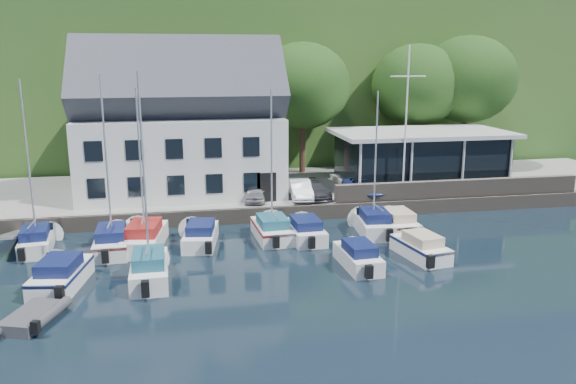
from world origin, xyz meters
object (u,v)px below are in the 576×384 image
Objects in this scene: boat_r2_3 at (358,254)px; boat_r2_4 at (421,245)px; boat_r2_0 at (61,272)px; boat_r1_5 at (305,228)px; car_white at (300,189)px; boat_r1_2 at (141,167)px; car_dgrey at (315,190)px; harbor_building at (182,132)px; boat_r1_4 at (272,167)px; car_blue at (365,186)px; boat_r1_3 at (201,233)px; flagpole at (406,123)px; boat_r1_1 at (107,173)px; boat_r1_0 at (30,176)px; club_pavilion at (420,157)px; boat_r1_6 at (376,159)px; boat_r1_7 at (397,221)px; boat_r2_1 at (144,185)px; car_silver at (254,192)px; dinghy_1 at (32,315)px.

boat_r2_3 is 1.00× the size of boat_r2_4.
boat_r1_5 is at bearing 29.81° from boat_r2_0.
boat_r1_2 is (-10.22, -5.74, 3.01)m from car_white.
boat_r2_0 is at bearing -149.41° from car_dgrey.
harbor_building is 1.66× the size of boat_r1_4.
harbor_building reaches higher than boat_r2_4.
car_blue is at bearing 44.64° from boat_r1_5.
flagpole is at bearing 28.24° from boat_r1_3.
boat_r1_1 is 11.62m from boat_r1_5.
boat_r2_0 is (2.39, -5.72, -3.52)m from boat_r1_0.
club_pavilion is at bearing 36.84° from boat_r1_5.
boat_r2_0 is at bearing -161.56° from boat_r1_5.
boat_r1_7 is at bearing 7.20° from boat_r1_6.
boat_r1_0 is at bearing 178.82° from boat_r1_7.
boat_r2_1 is at bearing -108.67° from boat_r1_3.
boat_r2_0 is at bearing 172.29° from boat_r2_4.
flagpole is at bearing 4.09° from car_silver.
boat_r1_1 reaches higher than car_silver.
boat_r1_4 is at bearing -154.65° from flagpole.
boat_r1_2 is at bearing 5.96° from boat_r1_1.
boat_r1_3 reaches higher than dinghy_1.
boat_r2_1 reaches higher than boat_r1_1.
boat_r1_6 is 1.57× the size of boat_r2_0.
boat_r2_1 is (-10.78, -10.88, 3.20)m from car_dgrey.
car_silver is 9.88m from boat_r1_7.
boat_r2_3 is (3.94, -10.84, -0.90)m from car_silver.
boat_r2_0 reaches higher than boat_r1_3.
flagpole reaches higher than boat_r1_2.
boat_r1_7 is 1.06× the size of boat_r2_3.
boat_r1_1 is at bearing -164.64° from flagpole.
club_pavilion is 1.49× the size of boat_r1_1.
boat_r1_5 is 10.80m from boat_r2_1.
boat_r1_2 is (-2.30, -9.24, -0.69)m from harbor_building.
car_silver is at bearing 71.89° from dinghy_1.
boat_r1_4 is 15.06m from dinghy_1.
boat_r1_3 is at bearing -179.26° from boat_r1_4.
boat_r1_2 is at bearing 178.61° from boat_r1_4.
boat_r1_6 is at bearing -73.15° from car_dgrey.
boat_r1_2 is at bearing -133.56° from car_silver.
boat_r1_4 is 6.28m from boat_r1_6.
car_blue is at bearing 56.87° from dinghy_1.
boat_r1_2 is 15.87m from boat_r2_4.
boat_r1_2 is 10.07m from boat_r1_5.
boat_r1_0 reaches higher than boat_r1_5.
car_dgrey is 0.64× the size of boat_r2_0.
boat_r2_3 is (0.74, -10.91, -0.97)m from car_white.
boat_r2_0 is at bearing -157.53° from boat_r1_6.
car_white is at bearing 37.21° from boat_r1_2.
club_pavilion is 13.71m from car_silver.
boat_r2_0 is at bearing -149.86° from club_pavilion.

